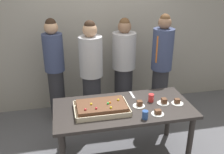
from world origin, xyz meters
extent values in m
cube|color=#9E998E|center=(0.00, 1.60, 1.50)|extent=(8.00, 0.12, 3.00)
cube|color=#2D2826|center=(0.00, 0.00, 0.73)|extent=(1.71, 0.81, 0.04)
cylinder|color=#2D2826|center=(0.77, -0.33, 0.36)|extent=(0.07, 0.07, 0.71)
cylinder|color=#2D2826|center=(-0.77, 0.33, 0.36)|extent=(0.07, 0.07, 0.71)
cylinder|color=#2D2826|center=(0.77, 0.33, 0.36)|extent=(0.07, 0.07, 0.71)
cube|color=beige|center=(-0.28, -0.03, 0.76)|extent=(0.65, 0.42, 0.01)
cube|color=beige|center=(-0.28, -0.24, 0.79)|extent=(0.65, 0.01, 0.05)
cube|color=beige|center=(-0.28, 0.17, 0.79)|extent=(0.65, 0.01, 0.05)
cube|color=beige|center=(-0.60, -0.03, 0.79)|extent=(0.01, 0.42, 0.05)
cube|color=beige|center=(0.04, -0.03, 0.79)|extent=(0.01, 0.42, 0.05)
cube|color=brown|center=(-0.28, -0.03, 0.81)|extent=(0.58, 0.35, 0.08)
sphere|color=red|center=(-0.48, -0.14, 0.86)|extent=(0.03, 0.03, 0.03)
sphere|color=red|center=(-0.36, -0.14, 0.86)|extent=(0.03, 0.03, 0.03)
sphere|color=orange|center=(-0.18, -0.04, 0.86)|extent=(0.03, 0.03, 0.03)
sphere|color=yellow|center=(-0.07, 0.01, 0.86)|extent=(0.03, 0.03, 0.03)
sphere|color=yellow|center=(-0.40, -0.03, 0.86)|extent=(0.03, 0.03, 0.03)
sphere|color=green|center=(-0.21, -0.05, 0.86)|extent=(0.03, 0.03, 0.03)
sphere|color=yellow|center=(-0.19, -0.16, 0.86)|extent=(0.03, 0.03, 0.03)
cylinder|color=white|center=(0.69, -0.06, 0.76)|extent=(0.15, 0.15, 0.01)
cube|color=brown|center=(0.68, -0.06, 0.79)|extent=(0.06, 0.06, 0.06)
cylinder|color=white|center=(0.19, -0.02, 0.76)|extent=(0.15, 0.15, 0.01)
cube|color=brown|center=(0.20, -0.02, 0.79)|extent=(0.06, 0.06, 0.06)
cylinder|color=white|center=(0.35, -0.25, 0.76)|extent=(0.15, 0.15, 0.01)
cube|color=brown|center=(0.35, -0.25, 0.79)|extent=(0.07, 0.06, 0.05)
cylinder|color=white|center=(0.51, -0.02, 0.76)|extent=(0.15, 0.15, 0.01)
cube|color=brown|center=(0.52, -0.03, 0.80)|extent=(0.06, 0.07, 0.06)
cylinder|color=#2D5199|center=(0.17, -0.31, 0.80)|extent=(0.07, 0.07, 0.10)
cylinder|color=red|center=(0.38, 0.07, 0.80)|extent=(0.07, 0.07, 0.10)
cube|color=silver|center=(0.19, 0.28, 0.76)|extent=(0.03, 0.20, 0.01)
cylinder|color=#28282D|center=(0.81, 0.81, 0.44)|extent=(0.26, 0.26, 0.89)
cylinder|color=#384266|center=(0.81, 0.81, 1.20)|extent=(0.32, 0.32, 0.63)
cube|color=orange|center=(0.69, 0.71, 1.24)|extent=(0.04, 0.02, 0.41)
sphere|color=#8C664C|center=(0.81, 0.81, 1.61)|extent=(0.20, 0.20, 0.20)
sphere|color=brown|center=(0.81, 0.81, 1.66)|extent=(0.15, 0.15, 0.15)
cylinder|color=#28282D|center=(-0.81, 1.09, 0.44)|extent=(0.24, 0.24, 0.89)
cylinder|color=#384266|center=(-0.81, 1.09, 1.17)|extent=(0.30, 0.30, 0.57)
sphere|color=tan|center=(-0.81, 1.09, 1.55)|extent=(0.20, 0.20, 0.20)
sphere|color=black|center=(-0.81, 1.09, 1.61)|extent=(0.16, 0.16, 0.16)
cylinder|color=#28282D|center=(0.28, 1.08, 0.42)|extent=(0.30, 0.30, 0.85)
cylinder|color=#B2B2B7|center=(0.28, 1.08, 1.13)|extent=(0.38, 0.38, 0.58)
sphere|color=#8C664C|center=(0.28, 1.08, 1.52)|extent=(0.21, 0.21, 0.21)
sphere|color=brown|center=(0.28, 1.08, 1.57)|extent=(0.16, 0.16, 0.16)
cylinder|color=#28282D|center=(-0.28, 0.89, 0.42)|extent=(0.28, 0.28, 0.84)
cylinder|color=#B2B2B7|center=(-0.28, 0.89, 1.14)|extent=(0.35, 0.35, 0.60)
sphere|color=tan|center=(-0.28, 0.89, 1.53)|extent=(0.21, 0.21, 0.21)
sphere|color=black|center=(-0.28, 0.89, 1.59)|extent=(0.16, 0.16, 0.16)
camera|label=1|loc=(-0.70, -2.62, 2.30)|focal=40.25mm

